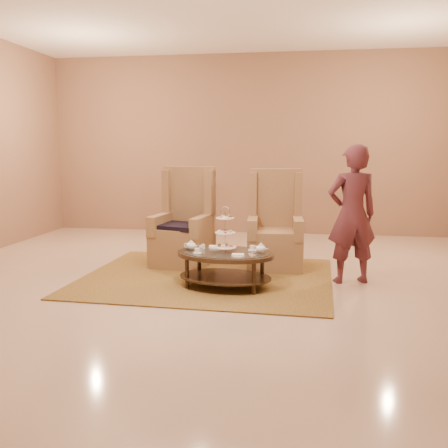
% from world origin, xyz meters
% --- Properties ---
extents(ground, '(8.00, 8.00, 0.00)m').
position_xyz_m(ground, '(0.00, 0.00, 0.00)').
color(ground, beige).
rests_on(ground, ground).
extents(ceiling, '(8.00, 8.00, 0.02)m').
position_xyz_m(ceiling, '(0.00, 0.00, 0.00)').
color(ceiling, white).
rests_on(ceiling, ground).
extents(wall_back, '(8.00, 0.04, 3.50)m').
position_xyz_m(wall_back, '(0.00, 4.00, 1.75)').
color(wall_back, '#936A50').
rests_on(wall_back, ground).
extents(rug, '(3.30, 2.79, 0.02)m').
position_xyz_m(rug, '(-0.17, 0.35, 0.01)').
color(rug, olive).
rests_on(rug, ground).
extents(tea_table, '(1.30, 0.98, 1.00)m').
position_xyz_m(tea_table, '(0.14, -0.09, 0.36)').
color(tea_table, black).
rests_on(tea_table, ground).
extents(armchair_left, '(0.87, 0.89, 1.42)m').
position_xyz_m(armchair_left, '(-0.63, 1.06, 0.48)').
color(armchair_left, '#9B7149').
rests_on(armchair_left, ground).
extents(armchair_right, '(0.80, 0.82, 1.39)m').
position_xyz_m(armchair_right, '(0.67, 1.09, 0.47)').
color(armchair_right, '#9B7149').
rests_on(armchair_right, ground).
extents(person, '(0.72, 0.57, 1.73)m').
position_xyz_m(person, '(1.66, 0.41, 0.87)').
color(person, '#56252E').
rests_on(person, ground).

